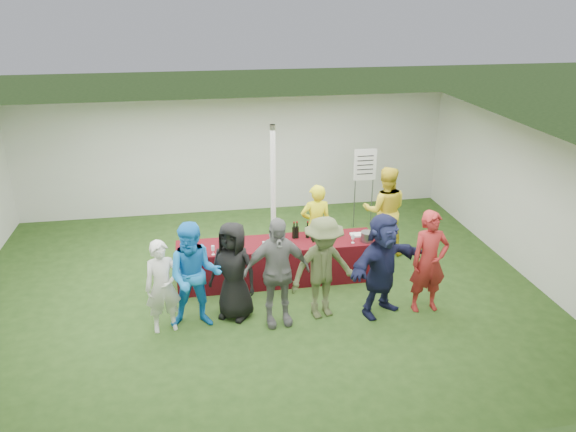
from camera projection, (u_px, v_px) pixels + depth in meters
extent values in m
plane|color=#284719|center=(256.00, 290.00, 10.00)|extent=(60.00, 60.00, 0.00)
plane|color=white|center=(235.00, 156.00, 13.16)|extent=(10.00, 0.00, 10.00)
plane|color=white|center=(299.00, 363.00, 5.84)|extent=(10.00, 0.00, 10.00)
plane|color=white|center=(525.00, 202.00, 10.29)|extent=(0.00, 8.00, 8.00)
plane|color=white|center=(253.00, 142.00, 9.00)|extent=(10.00, 10.00, 0.00)
cylinder|color=silver|center=(273.00, 195.00, 10.68)|extent=(0.10, 0.10, 2.70)
cube|color=#560811|center=(277.00, 261.00, 10.22)|extent=(3.60, 0.80, 0.75)
cylinder|color=black|center=(294.00, 233.00, 10.22)|extent=(0.07, 0.07, 0.22)
cylinder|color=black|center=(294.00, 225.00, 10.16)|extent=(0.03, 0.03, 0.08)
cylinder|color=maroon|center=(294.00, 222.00, 10.15)|extent=(0.03, 0.03, 0.02)
cylinder|color=black|center=(297.00, 232.00, 10.23)|extent=(0.07, 0.07, 0.22)
cylinder|color=black|center=(297.00, 225.00, 10.18)|extent=(0.03, 0.03, 0.08)
cylinder|color=maroon|center=(297.00, 222.00, 10.16)|extent=(0.03, 0.03, 0.02)
cylinder|color=black|center=(308.00, 232.00, 10.25)|extent=(0.07, 0.07, 0.22)
cylinder|color=black|center=(308.00, 224.00, 10.19)|extent=(0.03, 0.03, 0.08)
cylinder|color=maroon|center=(308.00, 222.00, 10.17)|extent=(0.03, 0.03, 0.02)
cylinder|color=black|center=(314.00, 231.00, 10.28)|extent=(0.07, 0.07, 0.22)
cylinder|color=black|center=(314.00, 224.00, 10.22)|extent=(0.03, 0.03, 0.08)
cylinder|color=maroon|center=(314.00, 221.00, 10.20)|extent=(0.03, 0.03, 0.02)
cylinder|color=black|center=(321.00, 232.00, 10.26)|extent=(0.07, 0.07, 0.22)
cylinder|color=black|center=(321.00, 224.00, 10.20)|extent=(0.03, 0.03, 0.08)
cylinder|color=maroon|center=(322.00, 221.00, 10.18)|extent=(0.03, 0.03, 0.02)
cylinder|color=black|center=(325.00, 230.00, 10.32)|extent=(0.07, 0.07, 0.22)
cylinder|color=black|center=(326.00, 223.00, 10.27)|extent=(0.03, 0.03, 0.08)
cylinder|color=maroon|center=(326.00, 220.00, 10.25)|extent=(0.03, 0.03, 0.02)
cylinder|color=black|center=(332.00, 230.00, 10.34)|extent=(0.07, 0.07, 0.22)
cylinder|color=black|center=(332.00, 222.00, 10.29)|extent=(0.03, 0.03, 0.08)
cylinder|color=maroon|center=(333.00, 220.00, 10.27)|extent=(0.03, 0.03, 0.02)
cylinder|color=silver|center=(200.00, 254.00, 9.63)|extent=(0.06, 0.06, 0.00)
cylinder|color=silver|center=(199.00, 252.00, 9.61)|extent=(0.01, 0.01, 0.07)
cylinder|color=silver|center=(199.00, 248.00, 9.58)|extent=(0.06, 0.06, 0.08)
cylinder|color=#3F0609|center=(199.00, 250.00, 9.59)|extent=(0.05, 0.05, 0.02)
cylinder|color=silver|center=(213.00, 254.00, 9.62)|extent=(0.06, 0.06, 0.00)
cylinder|color=silver|center=(213.00, 252.00, 9.61)|extent=(0.01, 0.01, 0.07)
cylinder|color=silver|center=(213.00, 248.00, 9.58)|extent=(0.06, 0.06, 0.08)
cylinder|color=#3F0609|center=(213.00, 250.00, 9.59)|extent=(0.05, 0.05, 0.02)
cylinder|color=silver|center=(233.00, 252.00, 9.70)|extent=(0.06, 0.06, 0.00)
cylinder|color=silver|center=(233.00, 250.00, 9.69)|extent=(0.01, 0.01, 0.07)
cylinder|color=silver|center=(233.00, 246.00, 9.66)|extent=(0.06, 0.06, 0.08)
cylinder|color=#3F0609|center=(233.00, 248.00, 9.67)|extent=(0.05, 0.05, 0.02)
cylinder|color=silver|center=(264.00, 250.00, 9.78)|extent=(0.06, 0.06, 0.00)
cylinder|color=silver|center=(264.00, 248.00, 9.77)|extent=(0.01, 0.01, 0.07)
cylinder|color=silver|center=(264.00, 244.00, 9.74)|extent=(0.06, 0.06, 0.08)
cylinder|color=#3F0609|center=(264.00, 245.00, 9.75)|extent=(0.05, 0.05, 0.02)
cylinder|color=silver|center=(353.00, 243.00, 10.07)|extent=(0.06, 0.06, 0.00)
cylinder|color=silver|center=(353.00, 241.00, 10.06)|extent=(0.01, 0.01, 0.07)
cylinder|color=silver|center=(353.00, 237.00, 10.03)|extent=(0.06, 0.06, 0.08)
cylinder|color=silver|center=(275.00, 236.00, 10.12)|extent=(0.07, 0.07, 0.20)
cylinder|color=silver|center=(275.00, 230.00, 10.07)|extent=(0.03, 0.03, 0.03)
cube|color=white|center=(357.00, 235.00, 10.36)|extent=(0.25, 0.18, 0.03)
cylinder|color=slate|center=(367.00, 237.00, 10.10)|extent=(0.23, 0.23, 0.18)
cylinder|color=slate|center=(354.00, 204.00, 12.46)|extent=(0.02, 0.02, 1.10)
cylinder|color=slate|center=(372.00, 203.00, 12.53)|extent=(0.02, 0.02, 1.10)
cube|color=white|center=(365.00, 165.00, 12.16)|extent=(0.50, 0.02, 0.70)
cube|color=black|center=(366.00, 156.00, 12.07)|extent=(0.36, 0.01, 0.02)
cube|color=black|center=(365.00, 161.00, 12.11)|extent=(0.36, 0.01, 0.02)
cube|color=black|center=(365.00, 165.00, 12.14)|extent=(0.36, 0.01, 0.02)
cube|color=black|center=(365.00, 169.00, 12.18)|extent=(0.36, 0.01, 0.02)
cube|color=black|center=(365.00, 174.00, 12.22)|extent=(0.36, 0.01, 0.02)
imported|color=yellow|center=(316.00, 226.00, 10.64)|extent=(0.60, 0.40, 1.63)
imported|color=yellow|center=(385.00, 211.00, 11.13)|extent=(1.02, 0.88, 1.80)
imported|color=silver|center=(163.00, 287.00, 8.57)|extent=(0.61, 0.46, 1.51)
imported|color=blue|center=(195.00, 276.00, 8.64)|extent=(0.90, 0.73, 1.75)
imported|color=black|center=(233.00, 271.00, 8.91)|extent=(0.96, 0.86, 1.64)
imported|color=slate|center=(277.00, 272.00, 8.70)|extent=(1.09, 0.53, 1.81)
imported|color=#4B5430|center=(323.00, 268.00, 8.91)|extent=(1.23, 0.88, 1.73)
imported|color=#191D40|center=(382.00, 265.00, 9.00)|extent=(1.67, 1.21, 1.74)
imported|color=maroon|center=(429.00, 262.00, 9.10)|extent=(0.65, 0.43, 1.74)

